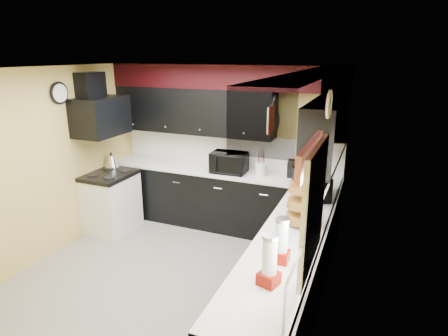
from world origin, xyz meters
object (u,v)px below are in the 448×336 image
object	(u,v)px
kettle	(112,161)
toaster_oven	(229,162)
microwave	(312,185)
utensil_crock	(261,169)
knife_block	(292,169)

from	to	relation	value
kettle	toaster_oven	bearing A→B (deg)	12.30
microwave	utensil_crock	size ratio (longest dim) A/B	3.11
microwave	kettle	xyz separation A→B (m)	(-3.16, 0.13, -0.08)
toaster_oven	utensil_crock	bearing A→B (deg)	3.96
utensil_crock	kettle	bearing A→B (deg)	-169.07
toaster_oven	knife_block	size ratio (longest dim) A/B	2.08
toaster_oven	microwave	size ratio (longest dim) A/B	0.92
knife_block	kettle	size ratio (longest dim) A/B	1.15
utensil_crock	knife_block	xyz separation A→B (m)	(0.44, 0.07, 0.03)
knife_block	toaster_oven	bearing A→B (deg)	-178.62
toaster_oven	kettle	size ratio (longest dim) A/B	2.39
utensil_crock	kettle	size ratio (longest dim) A/B	0.84
toaster_oven	utensil_crock	distance (m)	0.49
utensil_crock	toaster_oven	bearing A→B (deg)	-174.37
toaster_oven	knife_block	world-z (taller)	toaster_oven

